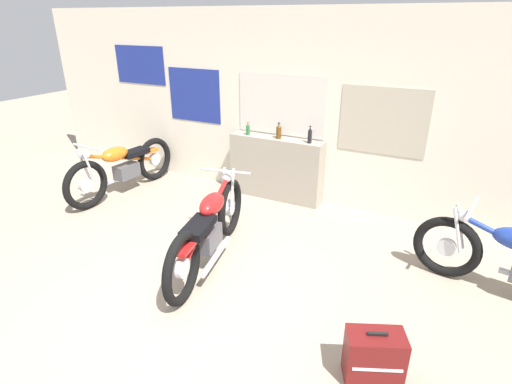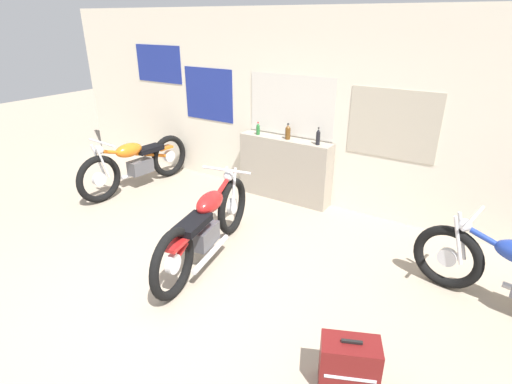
# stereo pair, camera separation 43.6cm
# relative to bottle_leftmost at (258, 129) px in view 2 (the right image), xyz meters

# --- Properties ---
(ground_plane) EXTENTS (24.00, 24.00, 0.00)m
(ground_plane) POSITION_rel_bottle_leftmost_xyz_m (0.79, -2.91, -1.07)
(ground_plane) COLOR gray
(wall_back) EXTENTS (10.00, 0.07, 2.80)m
(wall_back) POSITION_rel_bottle_leftmost_xyz_m (0.78, 0.22, 0.33)
(wall_back) COLOR beige
(wall_back) RESTS_ON ground_plane
(sill_counter) EXTENTS (1.48, 0.28, 0.98)m
(sill_counter) POSITION_rel_bottle_leftmost_xyz_m (0.46, 0.04, -0.58)
(sill_counter) COLOR gray
(sill_counter) RESTS_ON ground_plane
(bottle_leftmost) EXTENTS (0.06, 0.06, 0.20)m
(bottle_leftmost) POSITION_rel_bottle_leftmost_xyz_m (0.00, 0.00, 0.00)
(bottle_leftmost) COLOR #23662D
(bottle_leftmost) RESTS_ON sill_counter
(bottle_left_center) EXTENTS (0.08, 0.08, 0.24)m
(bottle_left_center) POSITION_rel_bottle_leftmost_xyz_m (0.51, 0.03, 0.02)
(bottle_left_center) COLOR #5B3814
(bottle_left_center) RESTS_ON sill_counter
(bottle_center) EXTENTS (0.06, 0.06, 0.25)m
(bottle_center) POSITION_rel_bottle_leftmost_xyz_m (1.00, 0.01, 0.03)
(bottle_center) COLOR black
(bottle_center) RESTS_ON sill_counter
(motorcycle_red) EXTENTS (0.71, 2.16, 0.94)m
(motorcycle_red) POSITION_rel_bottle_leftmost_xyz_m (0.56, -1.98, -0.62)
(motorcycle_red) COLOR black
(motorcycle_red) RESTS_ON ground_plane
(motorcycle_orange) EXTENTS (0.64, 2.15, 0.93)m
(motorcycle_orange) POSITION_rel_bottle_leftmost_xyz_m (-1.81, -0.91, -0.63)
(motorcycle_orange) COLOR black
(motorcycle_orange) RESTS_ON ground_plane
(hard_case_darkred) EXTENTS (0.51, 0.41, 0.46)m
(hard_case_darkred) POSITION_rel_bottle_leftmost_xyz_m (2.61, -2.80, -0.85)
(hard_case_darkred) COLOR maroon
(hard_case_darkred) RESTS_ON ground_plane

